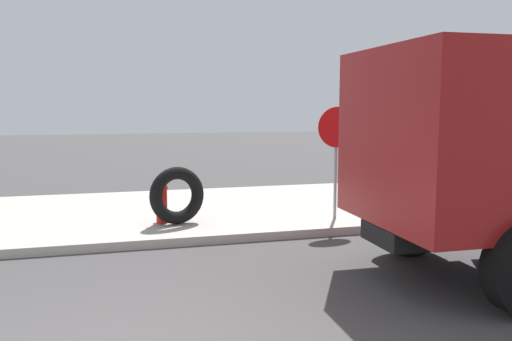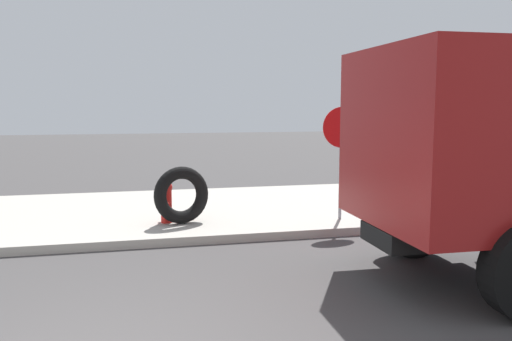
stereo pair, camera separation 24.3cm
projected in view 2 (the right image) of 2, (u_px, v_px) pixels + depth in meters
The scene contains 4 objects.
sidewalk_curb at pixel (114, 215), 10.78m from camera, with size 36.00×5.00×0.15m, color #ADA89E.
fire_hydrant at pixel (166, 201), 9.66m from camera, with size 0.23×0.53×0.77m.
loose_tire at pixel (182, 195), 9.58m from camera, with size 1.04×1.04×0.23m, color black.
stop_sign at pixel (342, 142), 9.84m from camera, with size 0.76×0.08×2.12m.
Camera 2 is at (0.39, -4.47, 2.29)m, focal length 37.06 mm.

